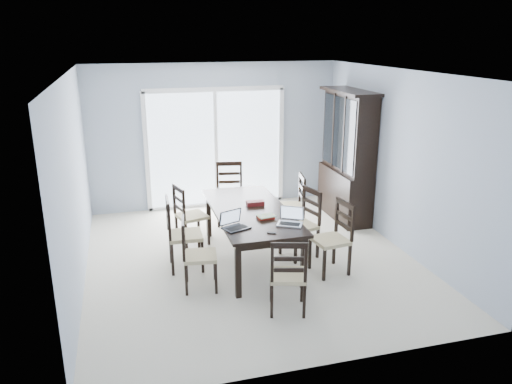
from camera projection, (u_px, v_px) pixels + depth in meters
floor at (251, 259)px, 7.11m from camera, size 5.00×5.00×0.00m
ceiling at (250, 72)px, 6.32m from camera, size 5.00×5.00×0.00m
back_wall at (215, 136)px, 9.02m from camera, size 4.50×0.02×2.60m
wall_left at (74, 184)px, 6.15m from camera, size 0.02×5.00×2.60m
wall_right at (399, 160)px, 7.28m from camera, size 0.02×5.00×2.60m
balcony at (208, 191)px, 10.34m from camera, size 4.50×2.00×0.10m
railing at (199, 153)px, 11.08m from camera, size 4.50×0.06×1.10m
dining_table at (251, 215)px, 6.91m from camera, size 1.00×2.20×0.75m
china_hutch at (347, 157)px, 8.45m from camera, size 0.50×1.38×2.20m
sliding_door at (216, 148)px, 9.06m from camera, size 2.52×0.05×2.18m
chair_left_near at (192, 247)px, 6.14m from camera, size 0.46×0.45×1.06m
chair_left_mid at (177, 226)px, 6.65m from camera, size 0.47×0.46×1.17m
chair_left_far at (186, 209)px, 7.44m from camera, size 0.51×0.50×1.08m
chair_right_near at (337, 230)px, 6.59m from camera, size 0.49×0.48×1.13m
chair_right_mid at (305, 216)px, 7.09m from camera, size 0.53×0.52×1.13m
chair_right_far at (295, 199)px, 7.83m from camera, size 0.50×0.49×1.13m
chair_end_near at (288, 269)px, 5.55m from camera, size 0.50×0.51×1.07m
chair_end_far at (230, 186)px, 8.40m from camera, size 0.52×0.53×1.17m
laptop_dark at (236, 225)px, 6.19m from camera, size 0.38×0.32×0.22m
laptop_silver at (290, 221)px, 6.32m from camera, size 0.38×0.35×0.22m
book_stack at (266, 217)px, 6.56m from camera, size 0.25×0.21×0.04m
cell_phone at (272, 233)px, 6.07m from camera, size 0.12×0.10×0.01m
game_box at (255, 203)px, 7.05m from camera, size 0.25×0.13×0.06m
hot_tub at (162, 166)px, 10.11m from camera, size 1.93×1.72×1.00m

